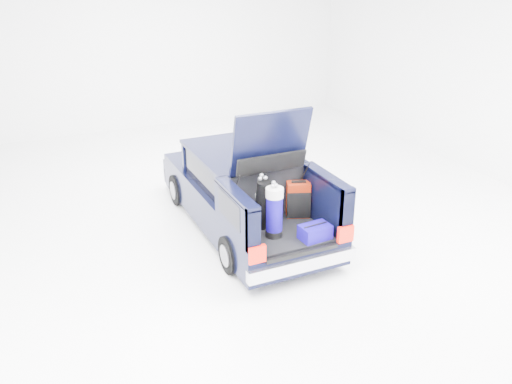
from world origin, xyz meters
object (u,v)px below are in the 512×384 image
red_suitcase (298,200)px  black_golf_bag (263,205)px  car (242,191)px  blue_duffel (315,232)px  blue_golf_bag (274,212)px

red_suitcase → black_golf_bag: (-0.73, -0.16, 0.12)m
car → black_golf_bag: bearing=-99.4°
black_golf_bag → blue_duffel: (0.59, -0.65, -0.30)m
car → red_suitcase: car is taller
black_golf_bag → blue_golf_bag: blue_golf_bag is taller
car → black_golf_bag: size_ratio=5.05×
car → blue_duffel: car is taller
car → red_suitcase: bearing=-67.3°
red_suitcase → blue_golf_bag: 0.83m
blue_golf_bag → black_golf_bag: bearing=89.2°
blue_golf_bag → blue_duffel: size_ratio=1.87×
blue_duffel → red_suitcase: bearing=75.9°
black_golf_bag → blue_duffel: bearing=-67.4°
car → black_golf_bag: (-0.23, -1.35, 0.34)m
car → black_golf_bag: car is taller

